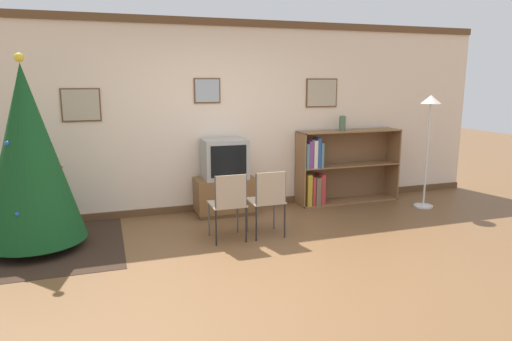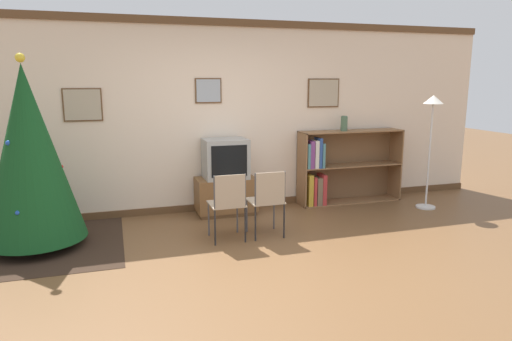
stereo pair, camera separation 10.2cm
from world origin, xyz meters
The scene contains 11 objects.
ground_plane centered at (0.00, 0.00, 0.00)m, with size 24.00×24.00×0.00m, color brown.
wall_back centered at (0.00, 2.24, 1.35)m, with size 8.86×0.11×2.70m.
area_rug centered at (-2.22, 1.29, 0.00)m, with size 1.86×1.82×0.01m.
christmas_tree centered at (-2.22, 1.29, 1.07)m, with size 1.09×1.09×2.14m.
tv_console centered at (0.15, 1.94, 0.26)m, with size 0.83×0.47×0.52m.
television centered at (0.15, 1.94, 0.80)m, with size 0.60×0.46×0.55m.
folding_chair_left centered at (-0.10, 0.83, 0.47)m, with size 0.40×0.40×0.82m.
folding_chair_right centered at (0.39, 0.83, 0.47)m, with size 0.40×0.40×0.82m.
bookshelf centered at (1.88, 2.01, 0.53)m, with size 1.64×0.36×1.11m.
vase centered at (2.00, 2.00, 1.23)m, with size 0.10×0.10×0.23m.
standing_lamp centered at (3.05, 1.34, 1.27)m, with size 0.28×0.28×1.66m.
Camera 1 is at (-1.42, -4.13, 1.88)m, focal length 32.00 mm.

